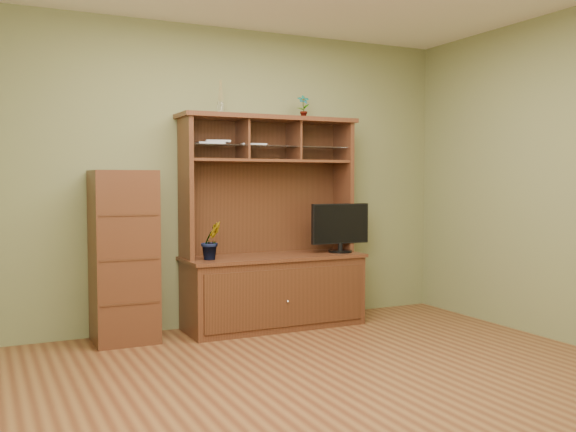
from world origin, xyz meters
TOP-DOWN VIEW (x-y plane):
  - room at (0.00, 0.00)m, footprint 4.54×4.04m
  - media_hutch at (0.35, 1.73)m, footprint 1.66×0.61m
  - monitor at (1.01, 1.65)m, footprint 0.58×0.22m
  - orchid_plant at (-0.26, 1.65)m, footprint 0.20×0.18m
  - top_plant at (0.70, 1.80)m, footprint 0.13×0.10m
  - reed_diffuser at (-0.11, 1.80)m, footprint 0.06×0.06m
  - magazines at (-0.05, 1.81)m, footprint 0.65×0.21m
  - side_cabinet at (-0.97, 1.75)m, footprint 0.50×0.46m

SIDE VIEW (x-z plane):
  - media_hutch at x=0.35m, z-range -0.43..1.47m
  - side_cabinet at x=-0.97m, z-range 0.00..1.40m
  - orchid_plant at x=-0.26m, z-range 0.65..0.98m
  - monitor at x=1.01m, z-range 0.66..1.12m
  - room at x=0.00m, z-range -0.02..2.72m
  - magazines at x=-0.05m, z-range 1.63..1.67m
  - top_plant at x=0.70m, z-range 1.90..2.12m
  - reed_diffuser at x=-0.11m, z-range 1.87..2.17m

